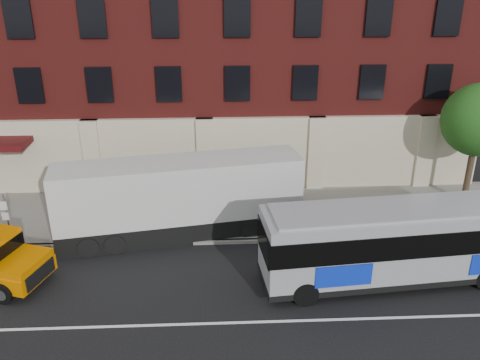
{
  "coord_description": "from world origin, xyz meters",
  "views": [
    {
      "loc": [
        0.68,
        -13.42,
        11.27
      ],
      "look_at": [
        1.58,
        5.5,
        3.28
      ],
      "focal_mm": 37.13,
      "sensor_mm": 36.0,
      "label": 1
    }
  ],
  "objects_px": {
    "city_bus": "(411,239)",
    "street_tree": "(479,123)",
    "shipping_container": "(180,199)",
    "sign_pole": "(7,217)"
  },
  "relations": [
    {
      "from": "city_bus",
      "to": "street_tree",
      "type": "bearing_deg",
      "value": 50.2
    },
    {
      "from": "city_bus",
      "to": "shipping_container",
      "type": "height_order",
      "value": "shipping_container"
    },
    {
      "from": "city_bus",
      "to": "sign_pole",
      "type": "bearing_deg",
      "value": 168.95
    },
    {
      "from": "street_tree",
      "to": "city_bus",
      "type": "bearing_deg",
      "value": -129.8
    },
    {
      "from": "shipping_container",
      "to": "sign_pole",
      "type": "bearing_deg",
      "value": -174.37
    },
    {
      "from": "sign_pole",
      "to": "street_tree",
      "type": "distance_m",
      "value": 22.49
    },
    {
      "from": "sign_pole",
      "to": "street_tree",
      "type": "xyz_separation_m",
      "value": [
        22.04,
        3.34,
        2.96
      ]
    },
    {
      "from": "sign_pole",
      "to": "shipping_container",
      "type": "bearing_deg",
      "value": 5.63
    },
    {
      "from": "shipping_container",
      "to": "street_tree",
      "type": "bearing_deg",
      "value": 10.12
    },
    {
      "from": "street_tree",
      "to": "city_bus",
      "type": "relative_size",
      "value": 0.53
    }
  ]
}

